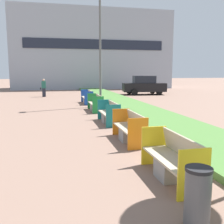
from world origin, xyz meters
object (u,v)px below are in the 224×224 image
Objects in this scene: bench_green_frame at (96,105)px; bench_blue_frame at (87,98)px; litter_bin at (197,199)px; parked_car_distant at (144,85)px; bench_yellow_frame at (172,162)px; bench_teal_frame at (109,115)px; pedestrian_walking at (44,88)px; street_lamp_post at (100,46)px; bench_orange_frame at (130,130)px.

bench_blue_frame is (0.00, 3.73, 0.00)m from bench_green_frame.
litter_bin is 0.21× the size of parked_car_distant.
bench_yellow_frame and bench_blue_frame have the same top height.
bench_teal_frame is 1.25× the size of pedestrian_walking.
pedestrian_walking is at bearing 118.67° from bench_blue_frame.
pedestrian_walking is at bearing 103.56° from bench_teal_frame.
street_lamp_post reaches higher than bench_teal_frame.
street_lamp_post is at bearing 87.03° from bench_yellow_frame.
bench_orange_frame is at bearing 89.99° from bench_yellow_frame.
bench_orange_frame is 9.41m from street_lamp_post.
bench_teal_frame is 8.10m from litter_bin.
bench_blue_frame is 0.31× the size of street_lamp_post.
bench_teal_frame is at bearing 89.99° from bench_orange_frame.
bench_green_frame reaches higher than litter_bin.
pedestrian_walking reaches higher than litter_bin.
bench_teal_frame reaches higher than litter_bin.
parked_car_distant is at bearing 72.29° from litter_bin.
litter_bin is at bearing -95.28° from bench_orange_frame.
bench_yellow_frame is 12.37m from street_lamp_post.
litter_bin is 0.57× the size of pedestrian_walking.
street_lamp_post is (0.61, 5.53, 3.47)m from bench_teal_frame.
litter_bin is (-0.45, -1.76, 0.11)m from bench_yellow_frame.
bench_yellow_frame is 1.82m from litter_bin.
bench_blue_frame is (0.00, 10.63, 0.00)m from bench_orange_frame.
pedestrian_walking is (-3.21, 13.31, 0.46)m from bench_teal_frame.
litter_bin is 21.58m from pedestrian_walking.
litter_bin is (-0.45, -8.09, 0.10)m from bench_teal_frame.
street_lamp_post is 10.39m from parked_car_distant.
bench_yellow_frame is 0.95× the size of bench_teal_frame.
bench_blue_frame is 0.49× the size of parked_car_distant.
bench_teal_frame is at bearing 86.79° from litter_bin.
street_lamp_post reaches higher than parked_car_distant.
street_lamp_post is 1.57× the size of parked_car_distant.
bench_blue_frame is at bearing -128.73° from parked_car_distant.
bench_yellow_frame and bench_green_frame have the same top height.
street_lamp_post is at bearing 85.52° from litter_bin.
bench_teal_frame and bench_blue_frame have the same top height.
bench_green_frame is 1.27× the size of pedestrian_walking.
bench_green_frame is 3.73m from bench_blue_frame.
bench_yellow_frame is 13.76m from bench_blue_frame.
litter_bin is 0.14× the size of street_lamp_post.
bench_orange_frame is 16.81m from pedestrian_walking.
pedestrian_walking reaches higher than bench_orange_frame.
parked_car_distant is at bearing 56.81° from bench_green_frame.
bench_yellow_frame and bench_orange_frame have the same top height.
street_lamp_post is (0.61, 1.83, 3.47)m from bench_green_frame.
bench_orange_frame is 18.00m from parked_car_distant.
bench_orange_frame reaches higher than litter_bin.
parked_car_distant is (6.92, 21.68, 0.44)m from litter_bin.
bench_blue_frame is at bearing 88.32° from litter_bin.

